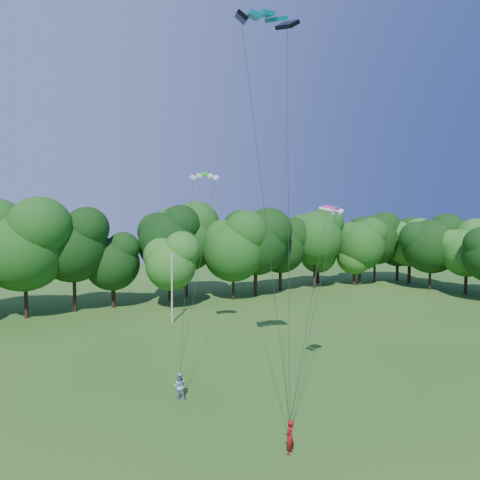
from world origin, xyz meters
TOP-DOWN VIEW (x-y plane):
  - utility_pole at (1.61, 27.02)m, footprint 1.38×0.65m
  - kite_flyer_left at (-0.58, 3.08)m, footprint 0.71×0.64m
  - kite_flyer_right at (-3.34, 10.64)m, footprint 1.01×0.94m
  - kite_teal at (0.05, 6.41)m, footprint 3.41×2.00m
  - kite_green at (1.51, 17.95)m, footprint 2.51×1.76m
  - kite_pink at (4.11, 5.63)m, footprint 1.76×1.25m
  - tree_back_center at (4.77, 37.46)m, footprint 9.01×9.01m
  - tree_back_east at (35.32, 34.31)m, footprint 6.33×6.33m

SIDE VIEW (x-z plane):
  - kite_flyer_left at x=-0.58m, z-range 0.00..1.62m
  - kite_flyer_right at x=-3.34m, z-range 0.00..1.65m
  - utility_pole at x=1.61m, z-range 0.13..7.47m
  - tree_back_east at x=35.32m, z-range 1.14..10.36m
  - tree_back_center at x=4.77m, z-range 1.63..14.74m
  - kite_pink at x=4.11m, z-range 11.52..11.82m
  - kite_green at x=1.51m, z-range 14.47..14.92m
  - kite_teal at x=0.05m, z-range 21.38..22.13m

